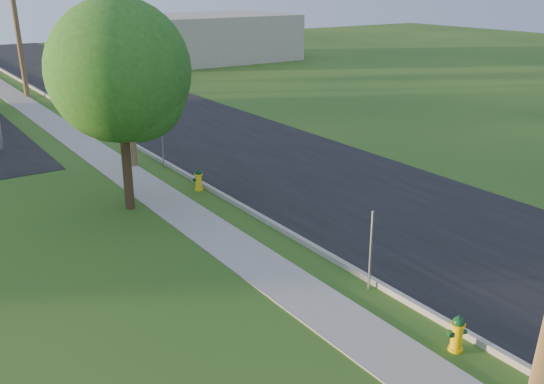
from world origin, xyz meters
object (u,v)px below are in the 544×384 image
Objects in this scene: utility_pole_far at (16,18)px; hydrant_near at (457,334)px; tree_verge at (123,76)px; utility_pole_mid at (124,38)px; hydrant_far at (82,115)px; hydrant_mid at (199,180)px.

utility_pole_far reaches higher than hydrant_near.
hydrant_near is at bearing -78.27° from tree_verge.
tree_verge is at bearing -94.52° from utility_pole_far.
hydrant_far is (0.70, 8.84, -4.56)m from utility_pole_mid.
hydrant_mid is 0.97× the size of hydrant_far.
hydrant_near is at bearing -91.17° from hydrant_mid.
utility_pole_far is 22.56m from hydrant_mid.
hydrant_near is 1.01× the size of hydrant_mid.
tree_verge is at bearing -100.55° from hydrant_far.
utility_pole_mid reaches higher than hydrant_far.
hydrant_far reaches higher than hydrant_mid.
hydrant_far reaches higher than hydrant_near.
utility_pole_mid is 12.35× the size of hydrant_near.
tree_verge is 4.65m from hydrant_mid.
utility_pole_mid is 1.48× the size of tree_verge.
utility_pole_far is 10.19m from hydrant_far.
hydrant_far is at bearing 79.45° from tree_verge.
hydrant_mid is (2.56, 0.38, -3.87)m from tree_verge.
hydrant_mid is (0.78, -4.11, -4.57)m from utility_pole_mid.
hydrant_near is at bearing -89.07° from utility_pole_far.
utility_pole_far is at bearing 92.02° from hydrant_mid.
utility_pole_mid is 6.19m from hydrant_mid.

